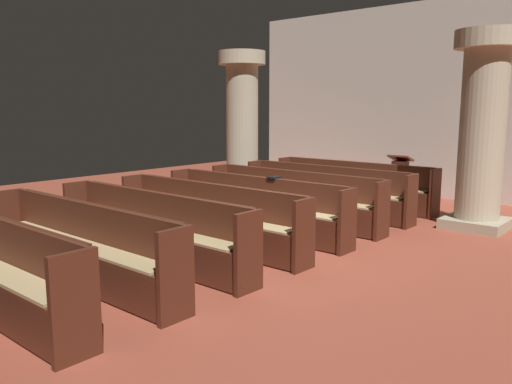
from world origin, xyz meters
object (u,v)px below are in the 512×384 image
Objects in this scene: pew_row_2 at (292,196)px; pillar_far_side at (242,122)px; pew_row_3 at (254,204)px; pew_row_6 at (78,241)px; pew_row_4 at (207,214)px; pew_row_5 at (150,226)px; pew_row_0 at (353,183)px; pillar_aisle_side at (482,128)px; lectern at (399,184)px; hymn_book at (274,177)px; pew_row_1 at (325,189)px.

pillar_far_side is at bearing 149.52° from pew_row_2.
pew_row_3 is 3.92m from pillar_far_side.
pew_row_4 is at bearing 90.00° from pew_row_6.
pew_row_2 and pew_row_5 have the same top height.
pew_row_0 is 4.28m from pew_row_4.
lectern is at bearing 148.12° from pillar_aisle_side.
pew_row_3 is 1.00× the size of pew_row_4.
pew_row_5 is at bearing -95.82° from lectern.
pew_row_2 and pew_row_3 have the same top height.
pew_row_4 and pew_row_6 have the same top height.
pillar_far_side is at bearing 135.15° from pew_row_3.
pew_row_6 is 1.08× the size of pillar_far_side.
pillar_aisle_side is at bearing 66.06° from pew_row_6.
pew_row_2 is at bearing 90.00° from pew_row_4.
pew_row_0 and pew_row_6 have the same top height.
pew_row_5 is 1.08× the size of pillar_far_side.
lectern is (0.64, 5.18, -0.05)m from pew_row_4.
pillar_aisle_side is 17.94× the size of hymn_book.
pew_row_0 is at bearing -125.24° from lectern.
pew_row_1 is 1.07m from pew_row_2.
pillar_aisle_side is (2.68, 3.91, 1.25)m from pew_row_4.
pew_row_0 is 1.10m from lectern.
pew_row_5 is 3.37× the size of lectern.
pew_row_6 is at bearing -90.00° from pew_row_2.
hymn_book reaches higher than pew_row_4.
pew_row_6 is (0.00, -5.35, 0.00)m from pew_row_1.
pew_row_5 is at bearing -90.00° from pew_row_3.
pew_row_2 is 3.11m from lectern.
pew_row_6 is 3.37× the size of lectern.
pew_row_2 is at bearing -90.00° from pew_row_0.
pillar_aisle_side is 3.10× the size of lectern.
pew_row_4 is 2.14m from pew_row_6.
pillar_aisle_side is (2.68, 2.84, 1.25)m from pew_row_3.
pew_row_1 is 1.08× the size of pillar_far_side.
pillar_aisle_side is at bearing -31.88° from lectern.
pillar_aisle_side is at bearing 33.35° from pew_row_2.
pew_row_4 is at bearing -97.01° from lectern.
pew_row_5 is (0.00, -4.28, 0.00)m from pew_row_1.
pew_row_6 is (0.00, -4.28, 0.00)m from pew_row_2.
pew_row_0 is 2.98m from pillar_aisle_side.
hymn_book is (0.27, 2.33, 0.45)m from pew_row_5.
pew_row_2 is at bearing -101.83° from lectern.
hymn_book is (-2.41, -2.65, -0.79)m from pillar_aisle_side.
lectern is (0.64, 3.04, -0.05)m from pew_row_2.
pillar_far_side reaches higher than pew_row_2.
pew_row_6 is (0.00, -6.42, 0.00)m from pew_row_0.
pew_row_0 is at bearing 90.00° from pew_row_1.
pillar_far_side is at bearing 114.32° from pew_row_6.
pew_row_6 is at bearing -90.00° from pew_row_4.
pew_row_0 is 1.00× the size of pew_row_4.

